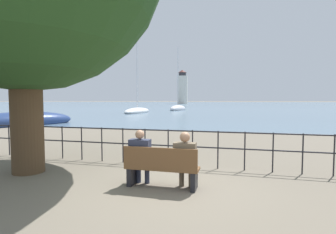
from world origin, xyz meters
The scene contains 10 objects.
ground_plane centered at (0.00, 0.00, 0.00)m, with size 1000.00×1000.00×0.00m, color #706656.
harbor_water centered at (0.00, 160.11, 0.00)m, with size 600.00×300.00×0.01m.
park_bench centered at (0.00, -0.06, 0.42)m, with size 1.61×0.45×0.90m.
seated_person_left centered at (-0.51, 0.01, 0.68)m, with size 0.46×0.35×1.24m.
seated_person_right centered at (0.51, 0.01, 0.68)m, with size 0.47×0.35×1.23m.
promenade_railing centered at (0.00, 1.86, 0.69)m, with size 13.52×0.04×1.05m.
sailboat_0 centered at (-13.06, 31.71, 0.27)m, with size 2.28×8.28×10.94m.
sailboat_1 centered at (-14.12, 10.78, 0.32)m, with size 5.35×8.17×9.70m.
sailboat_3 centered at (-9.34, 43.23, 0.35)m, with size 2.92×6.39×12.30m.
harbor_lighthouse centered at (-27.67, 136.24, 8.60)m, with size 5.81×5.81×18.50m.
Camera 1 is at (1.56, -5.39, 1.89)m, focal length 28.00 mm.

